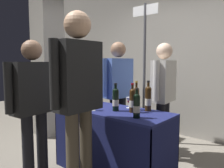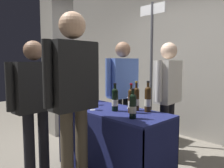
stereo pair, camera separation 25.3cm
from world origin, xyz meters
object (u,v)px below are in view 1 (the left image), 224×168
wine_glass_near_vendor (93,98)px  wine_glass_mid (93,102)px  taster_foreground_right (78,89)px  booth_signpost (144,61)px  concrete_pillar (47,41)px  featured_wine_bottle (89,92)px  wine_glass_near_taster (129,100)px  vendor_presenter (118,86)px  display_bottle_0 (137,105)px  tasting_table (112,131)px

wine_glass_near_vendor → wine_glass_mid: wine_glass_mid is taller
taster_foreground_right → booth_signpost: (-0.38, 1.74, 0.26)m
concrete_pillar → wine_glass_mid: 1.97m
featured_wine_bottle → concrete_pillar: bearing=171.8°
wine_glass_near_taster → booth_signpost: 1.11m
vendor_presenter → concrete_pillar: bearing=-75.1°
featured_wine_bottle → wine_glass_near_vendor: bearing=-33.9°
featured_wine_bottle → wine_glass_mid: (0.45, -0.37, -0.04)m
concrete_pillar → wine_glass_near_taster: concrete_pillar is taller
wine_glass_near_taster → vendor_presenter: vendor_presenter is taller
wine_glass_mid → wine_glass_near_taster: size_ratio=1.10×
featured_wine_bottle → wine_glass_near_taster: (0.68, 0.01, -0.05)m
concrete_pillar → wine_glass_near_taster: bearing=-4.9°
featured_wine_bottle → taster_foreground_right: 1.08m
featured_wine_bottle → taster_foreground_right: (0.70, -0.80, 0.17)m
taster_foreground_right → concrete_pillar: bearing=62.8°
wine_glass_near_taster → vendor_presenter: (-0.47, 0.37, 0.11)m
wine_glass_mid → booth_signpost: size_ratio=0.06×
featured_wine_bottle → display_bottle_0: 1.08m
concrete_pillar → featured_wine_bottle: bearing=-8.2°
wine_glass_near_vendor → booth_signpost: 1.20m
featured_wine_bottle → booth_signpost: (0.32, 0.94, 0.43)m
tasting_table → taster_foreground_right: taster_foreground_right is taller
concrete_pillar → tasting_table: (1.83, -0.37, -1.19)m
concrete_pillar → taster_foreground_right: bearing=-26.7°
wine_glass_mid → wine_glass_near_vendor: bearing=135.1°
wine_glass_near_vendor → booth_signpost: (0.08, 1.10, 0.47)m
tasting_table → wine_glass_mid: bearing=-126.2°
display_bottle_0 → concrete_pillar: bearing=167.4°
tasting_table → featured_wine_bottle: size_ratio=4.32×
vendor_presenter → booth_signpost: size_ratio=0.72×
tasting_table → display_bottle_0: (0.44, -0.14, 0.39)m
concrete_pillar → featured_wine_bottle: size_ratio=10.54×
wine_glass_near_vendor → vendor_presenter: 0.55m
vendor_presenter → taster_foreground_right: size_ratio=0.91×
taster_foreground_right → booth_signpost: size_ratio=0.79×
concrete_pillar → vendor_presenter: bearing=8.0°
display_bottle_0 → booth_signpost: size_ratio=0.13×
featured_wine_bottle → wine_glass_near_vendor: featured_wine_bottle is taller
display_bottle_0 → wine_glass_near_vendor: bearing=167.8°
featured_wine_bottle → wine_glass_mid: 0.59m
featured_wine_bottle → vendor_presenter: (0.22, 0.38, 0.06)m
wine_glass_near_taster → featured_wine_bottle: bearing=-178.9°
wine_glass_near_vendor → taster_foreground_right: 0.82m
tasting_table → wine_glass_near_taster: wine_glass_near_taster is taller
vendor_presenter → featured_wine_bottle: bearing=-22.4°
concrete_pillar → display_bottle_0: (2.27, -0.51, -0.81)m
concrete_pillar → booth_signpost: size_ratio=1.52×
display_bottle_0 → wine_glass_near_vendor: display_bottle_0 is taller
tasting_table → featured_wine_bottle: (-0.59, 0.19, 0.40)m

